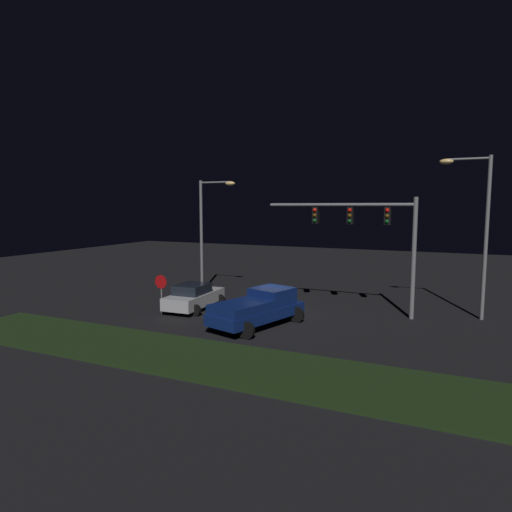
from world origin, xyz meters
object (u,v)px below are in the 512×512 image
pickup_truck (259,306)px  street_lamp_right (477,218)px  car_sedan (194,297)px  street_lamp_left (208,222)px  traffic_signal_gantry (368,227)px  stop_sign (161,287)px

pickup_truck → street_lamp_right: bearing=-41.8°
pickup_truck → car_sedan: 5.28m
pickup_truck → car_sedan: bearing=87.7°
street_lamp_left → street_lamp_right: 16.52m
car_sedan → street_lamp_right: bearing=-76.3°
car_sedan → street_lamp_left: bearing=17.6°
pickup_truck → street_lamp_right: (9.82, 6.04, 4.39)m
pickup_truck → traffic_signal_gantry: 7.49m
traffic_signal_gantry → street_lamp_left: bearing=171.3°
car_sedan → street_lamp_left: street_lamp_left is taller
traffic_signal_gantry → stop_sign: size_ratio=3.73×
traffic_signal_gantry → stop_sign: traffic_signal_gantry is taller
traffic_signal_gantry → street_lamp_right: bearing=14.8°
street_lamp_left → pickup_truck: bearing=-43.4°
car_sedan → street_lamp_right: size_ratio=0.52×
stop_sign → traffic_signal_gantry: bearing=24.8°
street_lamp_right → stop_sign: 17.34m
pickup_truck → traffic_signal_gantry: size_ratio=0.69×
pickup_truck → street_lamp_right: 12.34m
stop_sign → street_lamp_right: bearing=21.5°
car_sedan → street_lamp_right: street_lamp_right is taller
street_lamp_left → traffic_signal_gantry: bearing=-8.7°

